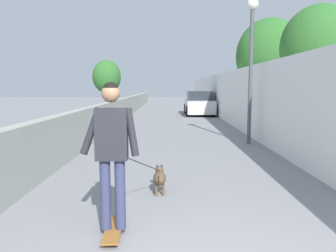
{
  "coord_description": "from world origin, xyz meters",
  "views": [
    {
      "loc": [
        -2.48,
        0.27,
        1.83
      ],
      "look_at": [
        4.37,
        0.29,
        1.0
      ],
      "focal_mm": 34.83,
      "sensor_mm": 36.0,
      "label": 1
    }
  ],
  "objects_px": {
    "tree_right_mid": "(318,48)",
    "car_near": "(199,104)",
    "skateboard": "(114,230)",
    "person_skateboarder": "(112,144)",
    "tree_right_far": "(269,56)",
    "lamp_post": "(251,46)",
    "tree_left_near": "(107,77)",
    "dog": "(159,177)"
  },
  "relations": [
    {
      "from": "tree_left_near",
      "to": "car_near",
      "type": "bearing_deg",
      "value": -92.13
    },
    {
      "from": "tree_left_near",
      "to": "skateboard",
      "type": "distance_m",
      "value": 18.1
    },
    {
      "from": "tree_left_near",
      "to": "lamp_post",
      "type": "bearing_deg",
      "value": -149.19
    },
    {
      "from": "person_skateboarder",
      "to": "tree_right_mid",
      "type": "bearing_deg",
      "value": -40.21
    },
    {
      "from": "tree_right_far",
      "to": "lamp_post",
      "type": "bearing_deg",
      "value": 157.44
    },
    {
      "from": "lamp_post",
      "to": "person_skateboarder",
      "type": "relative_size",
      "value": 2.5
    },
    {
      "from": "tree_right_far",
      "to": "lamp_post",
      "type": "height_order",
      "value": "tree_right_far"
    },
    {
      "from": "tree_left_near",
      "to": "tree_right_far",
      "type": "relative_size",
      "value": 0.71
    },
    {
      "from": "tree_right_far",
      "to": "person_skateboarder",
      "type": "distance_m",
      "value": 12.98
    },
    {
      "from": "tree_right_mid",
      "to": "person_skateboarder",
      "type": "xyz_separation_m",
      "value": [
        -6.13,
        5.18,
        -1.84
      ]
    },
    {
      "from": "lamp_post",
      "to": "tree_right_far",
      "type": "bearing_deg",
      "value": -22.56
    },
    {
      "from": "tree_left_near",
      "to": "tree_right_far",
      "type": "bearing_deg",
      "value": -124.41
    },
    {
      "from": "car_near",
      "to": "lamp_post",
      "type": "bearing_deg",
      "value": -176.85
    },
    {
      "from": "tree_left_near",
      "to": "tree_right_mid",
      "type": "xyz_separation_m",
      "value": [
        -11.5,
        -8.55,
        0.55
      ]
    },
    {
      "from": "tree_right_far",
      "to": "skateboard",
      "type": "distance_m",
      "value": 13.2
    },
    {
      "from": "skateboard",
      "to": "person_skateboarder",
      "type": "distance_m",
      "value": 1.08
    },
    {
      "from": "skateboard",
      "to": "dog",
      "type": "xyz_separation_m",
      "value": [
        1.62,
        -0.52,
        0.21
      ]
    },
    {
      "from": "tree_right_mid",
      "to": "car_near",
      "type": "xyz_separation_m",
      "value": [
        11.28,
        2.52,
        -2.27
      ]
    },
    {
      "from": "tree_left_near",
      "to": "person_skateboarder",
      "type": "height_order",
      "value": "tree_left_near"
    },
    {
      "from": "tree_right_mid",
      "to": "skateboard",
      "type": "relative_size",
      "value": 5.27
    },
    {
      "from": "tree_left_near",
      "to": "lamp_post",
      "type": "height_order",
      "value": "lamp_post"
    },
    {
      "from": "tree_left_near",
      "to": "lamp_post",
      "type": "distance_m",
      "value": 12.96
    },
    {
      "from": "tree_right_mid",
      "to": "person_skateboarder",
      "type": "distance_m",
      "value": 8.23
    },
    {
      "from": "lamp_post",
      "to": "skateboard",
      "type": "distance_m",
      "value": 7.87
    },
    {
      "from": "tree_right_far",
      "to": "person_skateboarder",
      "type": "bearing_deg",
      "value": 155.13
    },
    {
      "from": "skateboard",
      "to": "car_near",
      "type": "relative_size",
      "value": 0.2
    },
    {
      "from": "tree_right_mid",
      "to": "skateboard",
      "type": "distance_m",
      "value": 8.54
    },
    {
      "from": "tree_left_near",
      "to": "person_skateboarder",
      "type": "xyz_separation_m",
      "value": [
        -17.63,
        -3.37,
        -1.29
      ]
    },
    {
      "from": "tree_left_near",
      "to": "car_near",
      "type": "xyz_separation_m",
      "value": [
        -0.22,
        -6.03,
        -1.72
      ]
    },
    {
      "from": "tree_right_far",
      "to": "car_near",
      "type": "distance_m",
      "value": 6.87
    },
    {
      "from": "person_skateboarder",
      "to": "dog",
      "type": "xyz_separation_m",
      "value": [
        1.62,
        -0.52,
        -0.87
      ]
    },
    {
      "from": "tree_left_near",
      "to": "skateboard",
      "type": "xyz_separation_m",
      "value": [
        -17.63,
        -3.37,
        -2.36
      ]
    },
    {
      "from": "tree_right_mid",
      "to": "car_near",
      "type": "relative_size",
      "value": 1.03
    },
    {
      "from": "tree_right_far",
      "to": "tree_right_mid",
      "type": "bearing_deg",
      "value": 177.81
    },
    {
      "from": "tree_right_far",
      "to": "lamp_post",
      "type": "distance_m",
      "value": 5.55
    },
    {
      "from": "tree_right_mid",
      "to": "lamp_post",
      "type": "bearing_deg",
      "value": 78.81
    },
    {
      "from": "person_skateboarder",
      "to": "car_near",
      "type": "height_order",
      "value": "person_skateboarder"
    },
    {
      "from": "dog",
      "to": "car_near",
      "type": "height_order",
      "value": "car_near"
    },
    {
      "from": "tree_right_mid",
      "to": "lamp_post",
      "type": "distance_m",
      "value": 1.96
    },
    {
      "from": "tree_right_far",
      "to": "dog",
      "type": "xyz_separation_m",
      "value": [
        -10.0,
        4.86,
        -2.96
      ]
    },
    {
      "from": "tree_right_mid",
      "to": "tree_right_far",
      "type": "distance_m",
      "value": 5.51
    },
    {
      "from": "tree_right_far",
      "to": "skateboard",
      "type": "height_order",
      "value": "tree_right_far"
    }
  ]
}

